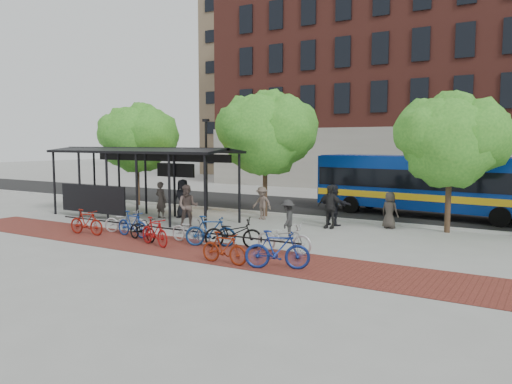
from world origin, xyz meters
The scene contains 31 objects.
ground centered at (0.00, 0.00, 0.00)m, with size 160.00×160.00×0.00m, color #9E9E99.
asphalt_street centered at (0.00, 8.00, 0.01)m, with size 160.00×8.00×0.01m, color black.
curb centered at (0.00, 4.00, 0.06)m, with size 160.00×0.25×0.12m, color #B7B7B2.
brick_strip centered at (-2.00, -5.00, 0.00)m, with size 24.00×3.00×0.01m, color maroon.
bike_rack_rail centered at (-3.30, -4.10, 0.00)m, with size 12.00×0.05×0.95m, color black.
building_tower centered at (-16.00, 40.00, 15.00)m, with size 22.00×22.00×30.00m, color #7A664C.
bus_shelter centered at (-8.13, -0.48, 3.00)m, with size 10.60×3.07×3.60m.
tree_a centered at (-11.91, 3.35, 4.24)m, with size 4.90×4.00×6.18m.
tree_b centered at (-2.90, 3.35, 4.46)m, with size 5.15×4.20×6.47m.
tree_c centered at (6.09, 3.35, 4.05)m, with size 4.66×3.80×5.92m.
lamp_post_left centered at (-7.00, 3.60, 2.75)m, with size 0.35×0.20×5.12m.
bus centered at (4.25, 7.54, 1.80)m, with size 11.77×3.69×3.13m.
bike_1 centered at (-6.76, -5.05, 0.53)m, with size 0.50×1.78×1.07m, color maroon.
bike_2 centered at (-5.72, -3.87, 0.49)m, with size 0.65×1.87×0.98m, color #BDBDC0.
bike_3 centered at (-4.77, -4.41, 0.53)m, with size 0.50×1.77×1.06m, color navy.
bike_4 centered at (-3.89, -4.75, 0.45)m, with size 0.59×1.71×0.90m, color black.
bike_5 centered at (-2.81, -5.24, 0.53)m, with size 0.50×1.77×1.06m, color #9E0F0E.
bike_6 centered at (-1.96, -4.12, 0.50)m, with size 0.66×1.90×1.00m, color #B8B8BA.
bike_7 centered at (-0.95, -4.27, 0.57)m, with size 0.54×1.91×1.15m, color navy.
bike_8 centered at (-0.08, -4.07, 0.56)m, with size 0.75×2.14×1.13m, color black.
bike_9 centered at (0.99, -6.19, 0.51)m, with size 0.48×1.70×1.02m, color maroon.
bike_10 centered at (1.89, -3.81, 0.55)m, with size 0.74×2.11×1.11m, color #BCBDBF.
bike_11 centered at (2.75, -5.89, 0.60)m, with size 0.56×1.99×1.20m, color navy.
pedestrian_0 centered at (-6.38, 0.75, 0.98)m, with size 0.96×0.63×1.97m, color black.
pedestrian_1 centered at (-7.20, 0.03, 0.93)m, with size 0.68×0.44×1.86m, color #403933.
pedestrian_3 centered at (-2.61, 2.32, 0.82)m, with size 1.06×0.61×1.64m, color brown.
pedestrian_4 centered at (1.28, 1.65, 0.97)m, with size 1.14×0.47×1.95m, color black.
pedestrian_5 centered at (1.12, 2.46, 0.96)m, with size 1.78×0.57×1.92m, color black.
pedestrian_6 centered at (3.59, 3.03, 0.82)m, with size 0.80×0.52×1.64m, color #413A34.
pedestrian_8 centered at (-4.24, -1.50, 0.97)m, with size 0.95×0.74×1.95m, color brown.
pedestrian_9 centered at (0.82, -1.50, 0.79)m, with size 1.02×0.59×1.58m, color #292929.
Camera 1 is at (9.87, -18.94, 3.86)m, focal length 35.00 mm.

